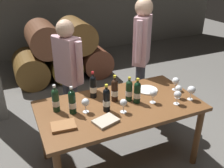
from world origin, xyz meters
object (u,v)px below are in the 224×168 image
Objects in this scene: tasting_notebook at (106,121)px; taster_seated_left at (68,71)px; wine_bottle_5 at (72,102)px; wine_glass_0 at (178,95)px; leather_ledger at (63,126)px; wine_bottle_1 at (106,100)px; wine_glass_2 at (124,103)px; wine_bottle_2 at (93,86)px; serving_plate at (147,90)px; wine_glass_5 at (85,103)px; wine_bottle_3 at (129,90)px; wine_glass_4 at (191,90)px; sommelier_presenting at (142,50)px; wine_glass_6 at (153,94)px; wine_bottle_0 at (115,90)px; wine_glass_1 at (179,89)px; wine_bottle_4 at (137,92)px; dining_table at (120,112)px; wine_bottle_6 at (56,100)px; wine_glass_3 at (176,81)px.

taster_seated_left is (-0.08, 0.96, 0.15)m from tasting_notebook.
wine_bottle_5 is 0.69m from taster_seated_left.
wine_glass_0 reaches higher than tasting_notebook.
leather_ledger is at bearing 175.97° from wine_glass_0.
wine_glass_2 is at bearing -33.59° from wine_bottle_1.
wine_glass_2 is (0.16, -0.41, -0.03)m from wine_bottle_2.
taster_seated_left reaches higher than serving_plate.
wine_glass_5 is (0.12, -0.04, -0.02)m from wine_bottle_5.
leather_ledger is at bearing -149.26° from wine_glass_5.
wine_bottle_3 is at bearing -159.41° from serving_plate.
sommelier_presenting is at bearing 93.39° from wine_glass_4.
wine_glass_2 reaches higher than leather_ledger.
wine_bottle_5 is 1.92× the size of wine_glass_6.
wine_bottle_2 is 2.02× the size of wine_glass_6.
wine_glass_6 is at bearing -9.14° from wine_glass_5.
wine_bottle_2 reaches higher than wine_glass_0.
wine_bottle_3 is (0.14, -0.05, -0.01)m from wine_bottle_0.
wine_glass_4 is at bearing -5.10° from wine_glass_2.
wine_glass_5 is 0.33m from leather_ledger.
wine_glass_0 is 0.14m from wine_glass_1.
wine_bottle_2 reaches higher than wine_bottle_4.
dining_table is 0.28m from wine_bottle_4.
wine_bottle_3 reaches higher than tasting_notebook.
serving_plate is at bearing 10.66° from wine_glass_5.
wine_glass_2 is at bearing -173.76° from wine_glass_6.
wine_bottle_6 is 1.91× the size of wine_glass_6.
serving_plate is at bearing 19.99° from dining_table.
taster_seated_left is at bearing 124.98° from wine_bottle_3.
wine_glass_6 is at bearing -50.54° from taster_seated_left.
wine_bottle_2 is 1.09× the size of wine_bottle_4.
wine_glass_0 is (0.72, -0.18, -0.02)m from wine_bottle_1.
wine_glass_3 is at bearing -21.54° from serving_plate.
wine_bottle_2 is 0.39m from wine_bottle_3.
wine_glass_1 is (0.46, -0.10, -0.02)m from wine_bottle_4.
wine_glass_5 is at bearing -165.58° from wine_bottle_0.
wine_bottle_5 is at bearing 157.27° from wine_glass_2.
taster_seated_left is (-0.78, 0.56, 0.16)m from serving_plate.
wine_bottle_4 is 0.47m from wine_glass_1.
wine_bottle_3 reaches higher than wine_glass_3.
wine_bottle_5 is 0.13m from wine_glass_5.
wine_bottle_2 is 1.02m from sommelier_presenting.
wine_glass_1 is 0.99× the size of wine_glass_5.
leather_ledger is (-1.19, 0.08, -0.09)m from wine_glass_0.
wine_bottle_4 is at bearing 3.45° from wine_bottle_1.
taster_seated_left is at bearing 77.55° from wine_bottle_5.
wine_bottle_6 is 1.93× the size of wine_glass_1.
wine_bottle_2 is at bearing 154.83° from wine_glass_1.
wine_glass_1 is at bearing -9.94° from tasting_notebook.
wine_glass_3 is (0.09, 0.17, 0.01)m from wine_glass_1.
wine_glass_2 is at bearing -94.11° from wine_bottle_0.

